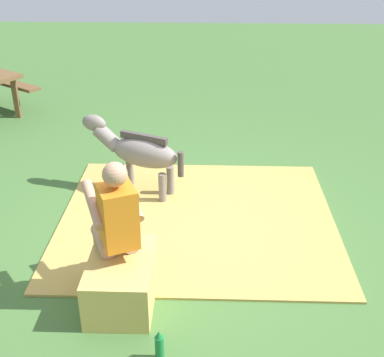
{
  "coord_description": "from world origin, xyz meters",
  "views": [
    {
      "loc": [
        -4.53,
        -0.17,
        2.99
      ],
      "look_at": [
        0.22,
        -0.01,
        0.55
      ],
      "focal_mm": 47.83,
      "sensor_mm": 36.0,
      "label": 1
    }
  ],
  "objects_px": {
    "hay_bale": "(122,281)",
    "soda_bottle": "(159,346)",
    "person_seated": "(116,222)",
    "pony_standing": "(138,152)"
  },
  "relations": [
    {
      "from": "pony_standing",
      "to": "soda_bottle",
      "type": "relative_size",
      "value": 4.59
    },
    {
      "from": "hay_bale",
      "to": "soda_bottle",
      "type": "distance_m",
      "value": 0.76
    },
    {
      "from": "soda_bottle",
      "to": "person_seated",
      "type": "bearing_deg",
      "value": 27.95
    },
    {
      "from": "person_seated",
      "to": "pony_standing",
      "type": "relative_size",
      "value": 1.03
    },
    {
      "from": "hay_bale",
      "to": "soda_bottle",
      "type": "relative_size",
      "value": 2.89
    },
    {
      "from": "soda_bottle",
      "to": "hay_bale",
      "type": "bearing_deg",
      "value": 30.33
    },
    {
      "from": "hay_bale",
      "to": "soda_bottle",
      "type": "bearing_deg",
      "value": -149.67
    },
    {
      "from": "hay_bale",
      "to": "pony_standing",
      "type": "bearing_deg",
      "value": 2.95
    },
    {
      "from": "hay_bale",
      "to": "person_seated",
      "type": "distance_m",
      "value": 0.52
    },
    {
      "from": "pony_standing",
      "to": "soda_bottle",
      "type": "xyz_separation_m",
      "value": [
        -2.62,
        -0.48,
        -0.41
      ]
    }
  ]
}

